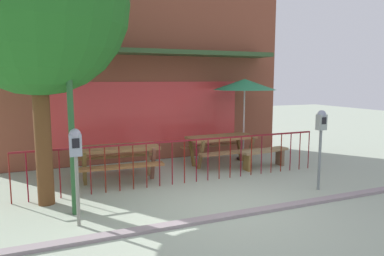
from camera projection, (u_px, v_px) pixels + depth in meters
name	position (u px, v px, depth m)	size (l,w,h in m)	color
ground	(219.00, 209.00, 6.29)	(40.00, 40.00, 0.00)	#9BA893
pub_storefront	(149.00, 70.00, 9.96)	(8.13, 1.34, 5.08)	#502422
patio_fence_front	(184.00, 154.00, 7.74)	(6.85, 0.04, 0.97)	maroon
picnic_table_left	(118.00, 154.00, 7.99)	(1.88, 1.47, 0.79)	olive
picnic_table_right	(221.00, 142.00, 9.43)	(1.84, 1.42, 0.79)	olive
patio_umbrella	(245.00, 85.00, 9.86)	(1.74, 1.74, 2.28)	black
patio_bench	(264.00, 154.00, 9.14)	(1.43, 0.52, 0.48)	#997C53
parking_meter_near	(76.00, 152.00, 5.39)	(0.18, 0.17, 1.53)	gray
parking_meter_far	(321.00, 129.00, 7.20)	(0.18, 0.17, 1.65)	slate
street_tree	(35.00, 3.00, 6.04)	(3.19, 3.19, 5.17)	brown
street_lamp	(69.00, 77.00, 5.73)	(0.28, 0.28, 3.48)	#235328
curb_edge	(231.00, 217.00, 5.91)	(11.38, 0.20, 0.11)	gray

